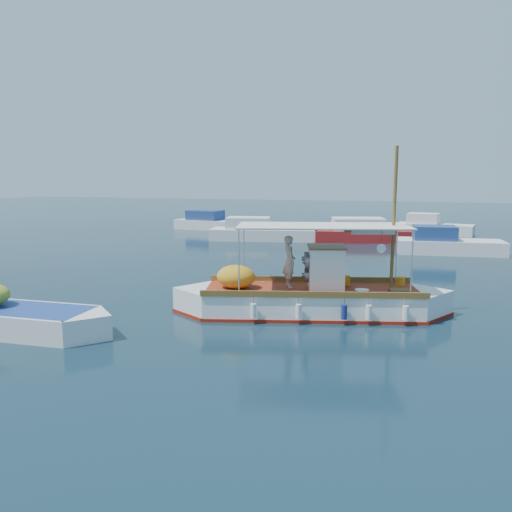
% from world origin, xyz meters
% --- Properties ---
extents(ground, '(160.00, 160.00, 0.00)m').
position_xyz_m(ground, '(0.00, 0.00, 0.00)').
color(ground, black).
rests_on(ground, ground).
extents(fishing_caique, '(8.72, 4.09, 5.51)m').
position_xyz_m(fishing_caique, '(0.55, 0.46, 0.49)').
color(fishing_caique, white).
rests_on(fishing_caique, ground).
extents(dinghy, '(6.38, 2.06, 1.56)m').
position_xyz_m(dinghy, '(-7.18, -4.08, 0.33)').
color(dinghy, white).
rests_on(dinghy, ground).
extents(bg_boat_nw, '(7.78, 3.94, 1.80)m').
position_xyz_m(bg_boat_nw, '(-6.79, 18.29, 0.49)').
color(bg_boat_nw, silver).
rests_on(bg_boat_nw, ground).
extents(bg_boat_n, '(9.07, 4.97, 1.80)m').
position_xyz_m(bg_boat_n, '(0.77, 20.10, 0.49)').
color(bg_boat_n, maroon).
rests_on(bg_boat_n, ground).
extents(bg_boat_ne, '(6.04, 2.77, 1.80)m').
position_xyz_m(bg_boat_ne, '(5.35, 15.60, 0.49)').
color(bg_boat_ne, silver).
rests_on(bg_boat_ne, ground).
extents(bg_boat_far_w, '(7.19, 3.09, 1.80)m').
position_xyz_m(bg_boat_far_w, '(-12.74, 23.86, 0.49)').
color(bg_boat_far_w, silver).
rests_on(bg_boat_far_w, ground).
extents(bg_boat_far_n, '(5.96, 3.03, 1.80)m').
position_xyz_m(bg_boat_far_n, '(4.74, 25.95, 0.49)').
color(bg_boat_far_n, silver).
rests_on(bg_boat_far_n, ground).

